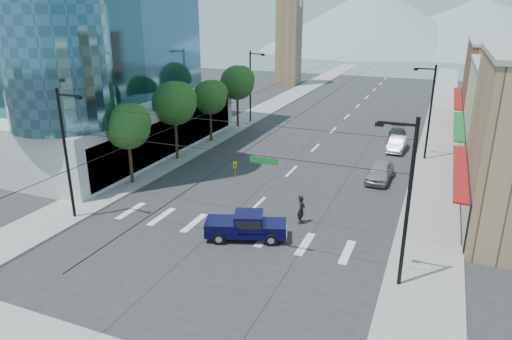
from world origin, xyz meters
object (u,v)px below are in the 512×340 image
(parked_car_near, at_px, (380,171))
(parked_car_far, at_px, (397,135))
(parked_car_mid, at_px, (397,144))
(pickup_truck, at_px, (246,225))
(pedestrian, at_px, (301,209))

(parked_car_near, xyz_separation_m, parked_car_far, (0.00, 13.34, -0.14))
(parked_car_near, distance_m, parked_car_mid, 9.58)
(pickup_truck, bearing_deg, parked_car_mid, 54.61)
(pedestrian, distance_m, parked_car_near, 11.03)
(pickup_truck, height_order, parked_car_near, pickup_truck)
(pedestrian, xyz_separation_m, parked_car_near, (3.72, 10.38, -0.20))
(pickup_truck, bearing_deg, pedestrian, 33.89)
(pedestrian, distance_m, parked_car_far, 24.01)
(pedestrian, height_order, parked_car_mid, pedestrian)
(parked_car_mid, bearing_deg, parked_car_far, 98.99)
(pickup_truck, relative_size, pedestrian, 2.70)
(parked_car_mid, height_order, parked_car_far, parked_car_mid)
(pedestrian, distance_m, parked_car_mid, 20.37)
(pickup_truck, xyz_separation_m, parked_car_far, (6.30, 27.17, -0.23))
(pickup_truck, xyz_separation_m, pedestrian, (2.57, 3.45, 0.10))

